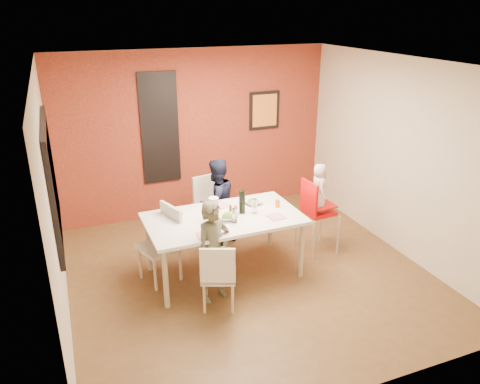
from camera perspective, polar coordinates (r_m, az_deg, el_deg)
name	(u,v)px	position (r m, az deg, el deg)	size (l,w,h in m)	color
ground	(248,273)	(6.29, 1.02, -9.88)	(4.50, 4.50, 0.00)	brown
ceiling	(250,64)	(5.38, 1.22, 15.38)	(4.50, 4.50, 0.02)	white
wall_back	(196,134)	(7.72, -5.37, 7.09)	(4.50, 0.02, 2.70)	beige
wall_front	(357,267)	(3.91, 14.06, -8.89)	(4.50, 0.02, 2.70)	beige
wall_left	(52,205)	(5.31, -21.93, -1.44)	(0.02, 4.50, 2.70)	beige
wall_right	(399,157)	(6.84, 18.83, 4.05)	(0.02, 4.50, 2.70)	beige
brick_accent_wall	(196,134)	(7.71, -5.33, 7.06)	(4.50, 0.02, 2.70)	maroon
picture_window_frame	(52,180)	(5.42, -21.95, 1.32)	(0.05, 1.70, 1.30)	black
picture_window_pane	(53,180)	(5.42, -21.80, 1.35)	(0.02, 1.55, 1.15)	black
glassblock_strip	(160,129)	(7.51, -9.76, 7.63)	(0.55, 0.03, 1.70)	#B3BEC3
glassblock_surround	(160,129)	(7.51, -9.75, 7.63)	(0.60, 0.03, 1.76)	black
art_print_frame	(264,110)	(8.03, 2.99, 9.92)	(0.54, 0.03, 0.64)	black
art_print_canvas	(265,110)	(8.01, 3.04, 9.90)	(0.44, 0.01, 0.54)	gold
dining_table	(224,222)	(5.95, -2.01, -3.68)	(1.97, 1.12, 0.81)	white
chair_near	(218,273)	(5.39, -2.68, -9.89)	(0.51, 0.51, 0.85)	white
chair_far	(210,204)	(7.03, -3.64, -1.43)	(0.52, 0.52, 0.95)	silver
chair_left	(165,239)	(6.02, -9.19, -5.71)	(0.57, 0.57, 0.98)	silver
high_chair	(316,209)	(6.61, 9.22, -2.11)	(0.49, 0.49, 1.08)	red
child_near	(214,252)	(5.50, -3.22, -7.29)	(0.46, 0.30, 1.26)	#505039
child_far	(217,202)	(6.77, -2.88, -1.27)	(0.63, 0.49, 1.30)	#151A31
toddler	(319,187)	(6.51, 9.61, 0.56)	(0.33, 0.21, 0.68)	beige
plate_near_left	(206,235)	(5.47, -4.12, -5.24)	(0.21, 0.21, 0.01)	white
plate_far_mid	(219,205)	(6.24, -2.62, -1.65)	(0.24, 0.24, 0.01)	white
plate_near_right	(276,217)	(5.93, 4.43, -3.03)	(0.20, 0.20, 0.01)	silver
plate_far_left	(174,213)	(6.08, -8.11, -2.52)	(0.20, 0.20, 0.01)	white
salad_bowl_a	(228,217)	(5.84, -1.52, -3.09)	(0.23, 0.23, 0.06)	white
salad_bowl_b	(253,202)	(6.29, 1.61, -1.22)	(0.24, 0.24, 0.06)	white
wine_bottle	(242,202)	(5.97, 0.26, -1.21)	(0.08, 0.08, 0.31)	black
wine_glass_a	(235,215)	(5.74, -0.66, -2.86)	(0.07, 0.07, 0.19)	white
wine_glass_b	(254,206)	(6.00, 1.76, -1.71)	(0.07, 0.07, 0.19)	silver
paper_towel_roll	(214,208)	(5.83, -3.22, -1.99)	(0.12, 0.12, 0.28)	white
condiment_red	(236,211)	(5.90, -0.50, -2.38)	(0.04, 0.04, 0.14)	red
condiment_green	(236,210)	(5.96, -0.54, -2.20)	(0.03, 0.03, 0.13)	#2F7C29
condiment_brown	(230,210)	(5.94, -1.18, -2.22)	(0.04, 0.04, 0.14)	brown
sippy_cup	(277,203)	(6.20, 4.59, -1.40)	(0.06, 0.06, 0.10)	orange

